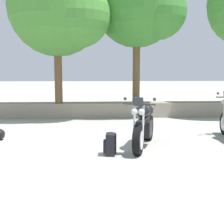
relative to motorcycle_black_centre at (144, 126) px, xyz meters
The scene contains 6 objects.
ground_plane 2.93m from the motorcycle_black_centre, behind, with size 120.00×120.00×0.00m, color #A3A099.
stone_wall 5.55m from the motorcycle_black_centre, 121.35° to the left, with size 36.00×0.80×0.55m, color gray.
motorcycle_black_centre is the anchor object (origin of this frame).
rider_backpack 1.03m from the motorcycle_black_centre, 141.39° to the right, with size 0.28×0.32×0.47m.
leafy_tree_far_left 5.99m from the motorcycle_black_centre, 116.88° to the left, with size 3.60×3.43×5.14m.
leafy_tree_mid_left 6.15m from the motorcycle_black_centre, 81.92° to the left, with size 3.33×3.17×5.25m.
Camera 1 is at (1.79, -6.37, 1.63)m, focal length 47.28 mm.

